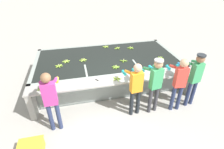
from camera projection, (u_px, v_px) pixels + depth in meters
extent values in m
plane|color=#A3A099|center=(119.00, 108.00, 5.37)|extent=(80.00, 80.00, 0.00)
cube|color=gray|center=(107.00, 77.00, 6.82)|extent=(5.11, 2.62, 0.06)
cube|color=gray|center=(115.00, 87.00, 5.56)|extent=(5.11, 0.12, 0.90)
cube|color=gray|center=(102.00, 54.00, 7.64)|extent=(5.11, 0.12, 0.90)
cube|color=gray|center=(38.00, 76.00, 6.12)|extent=(0.12, 2.62, 0.90)
cube|color=gray|center=(168.00, 61.00, 7.08)|extent=(0.12, 2.62, 0.90)
cube|color=black|center=(107.00, 67.00, 6.59)|extent=(4.87, 2.38, 0.83)
cube|color=gray|center=(87.00, 82.00, 5.78)|extent=(0.06, 0.80, 0.90)
cube|color=gray|center=(136.00, 76.00, 6.10)|extent=(0.06, 0.80, 0.90)
cube|color=#9E9E99|center=(118.00, 80.00, 5.10)|extent=(5.11, 0.45, 0.05)
cube|color=#9E9E99|center=(32.00, 104.00, 4.87)|extent=(0.16, 0.41, 0.85)
cube|color=#9E9E99|center=(189.00, 82.00, 5.80)|extent=(0.16, 0.41, 0.85)
cylinder|color=navy|center=(51.00, 117.00, 4.44)|extent=(0.11, 0.11, 0.85)
cylinder|color=navy|center=(59.00, 116.00, 4.48)|extent=(0.11, 0.11, 0.85)
cube|color=#BC388E|center=(49.00, 94.00, 4.08)|extent=(0.32, 0.17, 0.60)
sphere|color=#896042|center=(46.00, 78.00, 3.85)|extent=(0.23, 0.23, 0.23)
cylinder|color=#BC388E|center=(41.00, 81.00, 4.15)|extent=(0.08, 0.31, 0.18)
cylinder|color=gold|center=(44.00, 81.00, 4.44)|extent=(0.08, 0.20, 0.08)
cylinder|color=#BC388E|center=(55.00, 80.00, 4.21)|extent=(0.08, 0.31, 0.18)
cylinder|color=gold|center=(57.00, 80.00, 4.50)|extent=(0.08, 0.20, 0.08)
cylinder|color=#1E2328|center=(132.00, 103.00, 4.93)|extent=(0.11, 0.11, 0.82)
cylinder|color=#1E2328|center=(138.00, 102.00, 4.99)|extent=(0.11, 0.11, 0.82)
cube|color=orange|center=(137.00, 82.00, 4.60)|extent=(0.33, 0.20, 0.58)
sphere|color=tan|center=(138.00, 68.00, 4.37)|extent=(0.22, 0.22, 0.22)
cylinder|color=orange|center=(128.00, 72.00, 4.65)|extent=(0.11, 0.32, 0.18)
cylinder|color=teal|center=(124.00, 73.00, 4.94)|extent=(0.10, 0.21, 0.08)
cylinder|color=orange|center=(139.00, 70.00, 4.74)|extent=(0.11, 0.32, 0.18)
cylinder|color=teal|center=(134.00, 71.00, 5.03)|extent=(0.10, 0.21, 0.08)
cylinder|color=#38383D|center=(150.00, 101.00, 5.01)|extent=(0.11, 0.11, 0.84)
cylinder|color=#38383D|center=(156.00, 99.00, 5.08)|extent=(0.11, 0.11, 0.84)
cube|color=#38995B|center=(156.00, 79.00, 4.67)|extent=(0.34, 0.22, 0.60)
sphere|color=tan|center=(159.00, 64.00, 4.44)|extent=(0.23, 0.23, 0.23)
cylinder|color=#9E9E99|center=(159.00, 60.00, 4.39)|extent=(0.24, 0.24, 0.04)
cylinder|color=#38995B|center=(147.00, 69.00, 4.71)|extent=(0.13, 0.32, 0.18)
cylinder|color=#1EA3AD|center=(142.00, 70.00, 4.99)|extent=(0.12, 0.21, 0.08)
cylinder|color=#38995B|center=(157.00, 66.00, 4.81)|extent=(0.13, 0.32, 0.18)
cylinder|color=#1EA3AD|center=(151.00, 68.00, 5.09)|extent=(0.12, 0.21, 0.08)
cylinder|color=navy|center=(173.00, 98.00, 5.11)|extent=(0.11, 0.11, 0.84)
cylinder|color=navy|center=(179.00, 98.00, 5.13)|extent=(0.11, 0.11, 0.84)
cube|color=#DB3D33|center=(181.00, 77.00, 4.75)|extent=(0.33, 0.20, 0.59)
sphere|color=tan|center=(184.00, 63.00, 4.52)|extent=(0.23, 0.23, 0.23)
cylinder|color=#DB3D33|center=(173.00, 67.00, 4.83)|extent=(0.11, 0.32, 0.18)
cylinder|color=#1EA3AD|center=(168.00, 67.00, 5.13)|extent=(0.10, 0.21, 0.08)
cylinder|color=#DB3D33|center=(184.00, 66.00, 4.86)|extent=(0.11, 0.32, 0.18)
cylinder|color=#1EA3AD|center=(178.00, 67.00, 5.16)|extent=(0.10, 0.21, 0.08)
cylinder|color=navy|center=(188.00, 94.00, 5.27)|extent=(0.11, 0.11, 0.84)
cylinder|color=navy|center=(193.00, 93.00, 5.33)|extent=(0.11, 0.11, 0.84)
cube|color=#38995B|center=(197.00, 73.00, 4.93)|extent=(0.34, 0.22, 0.60)
sphere|color=#896042|center=(201.00, 59.00, 4.70)|extent=(0.23, 0.23, 0.23)
cylinder|color=#282D33|center=(202.00, 55.00, 4.64)|extent=(0.24, 0.24, 0.04)
cylinder|color=#38995B|center=(187.00, 63.00, 4.96)|extent=(0.13, 0.32, 0.18)
cylinder|color=teal|center=(180.00, 65.00, 5.25)|extent=(0.11, 0.21, 0.08)
cylinder|color=#38995B|center=(196.00, 61.00, 5.06)|extent=(0.13, 0.32, 0.18)
cylinder|color=teal|center=(189.00, 63.00, 5.35)|extent=(0.11, 0.21, 0.08)
ellipsoid|color=#75A333|center=(116.00, 66.00, 5.75)|extent=(0.12, 0.16, 0.04)
ellipsoid|color=#75A333|center=(115.00, 66.00, 5.75)|extent=(0.09, 0.17, 0.04)
ellipsoid|color=#75A333|center=(114.00, 67.00, 5.71)|extent=(0.17, 0.09, 0.04)
ellipsoid|color=#75A333|center=(115.00, 68.00, 5.67)|extent=(0.16, 0.12, 0.04)
ellipsoid|color=#75A333|center=(116.00, 68.00, 5.66)|extent=(0.05, 0.17, 0.04)
ellipsoid|color=#75A333|center=(117.00, 67.00, 5.68)|extent=(0.15, 0.14, 0.04)
ellipsoid|color=#75A333|center=(117.00, 67.00, 5.72)|extent=(0.17, 0.06, 0.04)
cylinder|color=tan|center=(116.00, 66.00, 5.69)|extent=(0.03, 0.03, 0.04)
ellipsoid|color=#8CB738|center=(59.00, 67.00, 5.73)|extent=(0.08, 0.17, 0.04)
ellipsoid|color=#8CB738|center=(60.00, 66.00, 5.77)|extent=(0.17, 0.08, 0.04)
ellipsoid|color=#8CB738|center=(60.00, 65.00, 5.81)|extent=(0.15, 0.14, 0.04)
ellipsoid|color=#8CB738|center=(58.00, 65.00, 5.81)|extent=(0.08, 0.17, 0.04)
ellipsoid|color=#8CB738|center=(57.00, 66.00, 5.77)|extent=(0.17, 0.08, 0.04)
ellipsoid|color=#8CB738|center=(58.00, 67.00, 5.73)|extent=(0.15, 0.14, 0.04)
cylinder|color=tan|center=(59.00, 65.00, 5.75)|extent=(0.03, 0.03, 0.04)
ellipsoid|color=#9EC642|center=(105.00, 47.00, 7.15)|extent=(0.12, 0.16, 0.04)
ellipsoid|color=#9EC642|center=(107.00, 47.00, 7.16)|extent=(0.14, 0.15, 0.04)
ellipsoid|color=#9EC642|center=(107.00, 46.00, 7.22)|extent=(0.17, 0.10, 0.04)
ellipsoid|color=#9EC642|center=(105.00, 46.00, 7.24)|extent=(0.05, 0.17, 0.04)
ellipsoid|color=#9EC642|center=(104.00, 47.00, 7.19)|extent=(0.17, 0.07, 0.04)
cylinder|color=tan|center=(106.00, 46.00, 7.17)|extent=(0.03, 0.03, 0.04)
ellipsoid|color=#9EC642|center=(82.00, 60.00, 6.17)|extent=(0.11, 0.17, 0.04)
ellipsoid|color=#9EC642|center=(82.00, 60.00, 6.13)|extent=(0.17, 0.04, 0.04)
ellipsoid|color=#9EC642|center=(82.00, 61.00, 6.09)|extent=(0.12, 0.16, 0.04)
ellipsoid|color=#9EC642|center=(84.00, 61.00, 6.10)|extent=(0.11, 0.17, 0.04)
ellipsoid|color=#9EC642|center=(85.00, 60.00, 6.15)|extent=(0.17, 0.04, 0.04)
ellipsoid|color=#9EC642|center=(84.00, 59.00, 6.18)|extent=(0.12, 0.16, 0.04)
cylinder|color=tan|center=(83.00, 59.00, 6.12)|extent=(0.03, 0.03, 0.04)
ellipsoid|color=#8CB738|center=(118.00, 48.00, 7.10)|extent=(0.17, 0.10, 0.04)
ellipsoid|color=#8CB738|center=(116.00, 48.00, 7.11)|extent=(0.10, 0.17, 0.04)
ellipsoid|color=#8CB738|center=(116.00, 48.00, 7.04)|extent=(0.17, 0.10, 0.04)
ellipsoid|color=#8CB738|center=(118.00, 48.00, 7.03)|extent=(0.10, 0.17, 0.04)
cylinder|color=tan|center=(117.00, 47.00, 7.05)|extent=(0.03, 0.03, 0.04)
ellipsoid|color=#7FAD33|center=(159.00, 58.00, 6.28)|extent=(0.17, 0.06, 0.04)
ellipsoid|color=#7FAD33|center=(160.00, 59.00, 6.24)|extent=(0.11, 0.17, 0.04)
ellipsoid|color=#7FAD33|center=(162.00, 58.00, 6.26)|extent=(0.15, 0.14, 0.04)
ellipsoid|color=#7FAD33|center=(161.00, 57.00, 6.32)|extent=(0.17, 0.11, 0.04)
ellipsoid|color=#7FAD33|center=(159.00, 57.00, 6.33)|extent=(0.07, 0.17, 0.04)
cylinder|color=tan|center=(160.00, 57.00, 6.27)|extent=(0.03, 0.03, 0.04)
ellipsoid|color=#7FAD33|center=(130.00, 48.00, 7.03)|extent=(0.12, 0.17, 0.04)
ellipsoid|color=#7FAD33|center=(132.00, 48.00, 7.05)|extent=(0.14, 0.15, 0.04)
ellipsoid|color=#7FAD33|center=(132.00, 48.00, 7.11)|extent=(0.17, 0.10, 0.04)
ellipsoid|color=#7FAD33|center=(130.00, 47.00, 7.12)|extent=(0.05, 0.17, 0.04)
ellipsoid|color=#7FAD33|center=(129.00, 48.00, 7.08)|extent=(0.17, 0.07, 0.04)
cylinder|color=tan|center=(131.00, 47.00, 7.06)|extent=(0.03, 0.03, 0.04)
ellipsoid|color=#9EC642|center=(64.00, 62.00, 6.04)|extent=(0.17, 0.06, 0.04)
ellipsoid|color=#9EC642|center=(65.00, 62.00, 6.01)|extent=(0.10, 0.17, 0.04)
ellipsoid|color=#9EC642|center=(67.00, 62.00, 6.03)|extent=(0.13, 0.16, 0.04)
ellipsoid|color=#9EC642|center=(68.00, 61.00, 6.07)|extent=(0.17, 0.06, 0.04)
ellipsoid|color=#9EC642|center=(67.00, 61.00, 6.10)|extent=(0.10, 0.17, 0.04)
ellipsoid|color=#9EC642|center=(65.00, 61.00, 6.08)|extent=(0.13, 0.16, 0.04)
cylinder|color=tan|center=(66.00, 60.00, 6.04)|extent=(0.03, 0.03, 0.04)
ellipsoid|color=#7FAD33|center=(124.00, 60.00, 6.14)|extent=(0.10, 0.17, 0.04)
ellipsoid|color=#7FAD33|center=(122.00, 61.00, 6.11)|extent=(0.17, 0.10, 0.04)
ellipsoid|color=#7FAD33|center=(123.00, 61.00, 6.05)|extent=(0.10, 0.17, 0.04)
ellipsoid|color=#7FAD33|center=(125.00, 61.00, 6.09)|extent=(0.17, 0.10, 0.04)
cylinder|color=tan|center=(124.00, 60.00, 6.08)|extent=(0.03, 0.03, 0.04)
ellipsoid|color=#8CB738|center=(117.00, 78.00, 5.14)|extent=(0.11, 0.17, 0.04)
ellipsoid|color=#8CB738|center=(115.00, 78.00, 5.12)|extent=(0.14, 0.15, 0.04)
ellipsoid|color=#8CB738|center=(116.00, 79.00, 5.06)|extent=(0.17, 0.10, 0.04)
ellipsoid|color=#8CB738|center=(118.00, 80.00, 5.05)|extent=(0.06, 0.17, 0.04)
ellipsoid|color=#8CB738|center=(119.00, 79.00, 5.09)|extent=(0.17, 0.07, 0.04)
cylinder|color=tan|center=(117.00, 78.00, 5.07)|extent=(0.03, 0.03, 0.04)
ellipsoid|color=#7FAD33|center=(44.00, 88.00, 4.68)|extent=(0.17, 0.04, 0.04)
ellipsoid|color=#7FAD33|center=(44.00, 88.00, 4.72)|extent=(0.14, 0.15, 0.04)
ellipsoid|color=#7FAD33|center=(42.00, 87.00, 4.72)|extent=(0.07, 0.17, 0.04)
ellipsoid|color=#7FAD33|center=(41.00, 88.00, 4.69)|extent=(0.17, 0.11, 0.04)
ellipsoid|color=#7FAD33|center=(40.00, 89.00, 4.65)|extent=(0.17, 0.10, 0.04)
ellipsoid|color=#7FAD33|center=(42.00, 90.00, 4.63)|extent=(0.08, 0.17, 0.04)
ellipsoid|color=#7FAD33|center=(43.00, 89.00, 4.64)|extent=(0.13, 0.16, 0.04)
cylinder|color=tan|center=(42.00, 87.00, 4.66)|extent=(0.03, 0.03, 0.04)
cube|color=silver|center=(103.00, 82.00, 4.97)|extent=(0.17, 0.16, 0.00)
cube|color=black|center=(97.00, 80.00, 5.05)|extent=(0.09, 0.09, 0.02)
cube|color=gold|center=(32.00, 149.00, 3.98)|extent=(0.52, 0.36, 0.30)
cube|color=gold|center=(30.00, 144.00, 3.90)|extent=(0.55, 0.39, 0.02)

